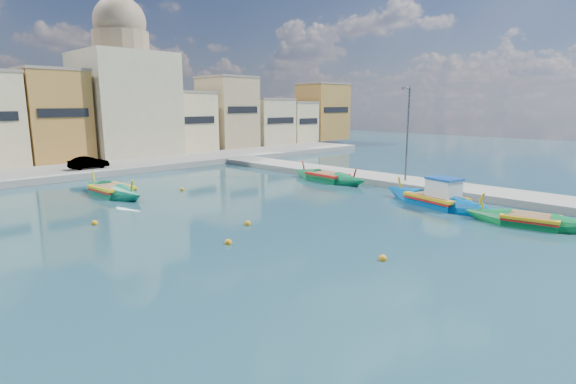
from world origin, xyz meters
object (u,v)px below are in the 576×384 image
luzzu_green (112,192)px  church_block (124,89)px  luzzu_cyan_south (530,222)px  luzzu_cyan_mid (327,178)px  luzzu_turquoise_cabin (437,201)px  quay_street_lamp (407,133)px

luzzu_green → church_block: bearing=61.7°
luzzu_green → luzzu_cyan_south: 27.75m
luzzu_cyan_mid → luzzu_cyan_south: size_ratio=1.20×
church_block → luzzu_cyan_mid: size_ratio=2.16×
luzzu_green → luzzu_cyan_mid: bearing=-23.7°
church_block → luzzu_cyan_south: bearing=-88.0°
church_block → luzzu_cyan_mid: church_block is taller
luzzu_cyan_south → church_block: bearing=92.0°
luzzu_turquoise_cabin → quay_street_lamp: bearing=47.7°
luzzu_cyan_mid → luzzu_green: (-16.16, 7.09, 0.01)m
quay_street_lamp → luzzu_cyan_mid: 7.80m
church_block → quay_street_lamp: bearing=-77.7°
luzzu_turquoise_cabin → luzzu_cyan_south: size_ratio=1.31×
church_block → luzzu_green: bearing=-118.3°
quay_street_lamp → church_block: bearing=102.3°
luzzu_turquoise_cabin → luzzu_cyan_south: (-1.00, -6.06, -0.13)m
quay_street_lamp → luzzu_turquoise_cabin: quay_street_lamp is taller
luzzu_cyan_mid → luzzu_green: luzzu_green is taller
quay_street_lamp → luzzu_cyan_south: bearing=-117.1°
quay_street_lamp → luzzu_cyan_mid: quay_street_lamp is taller
luzzu_cyan_mid → luzzu_green: 17.65m
quay_street_lamp → luzzu_cyan_south: quay_street_lamp is taller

